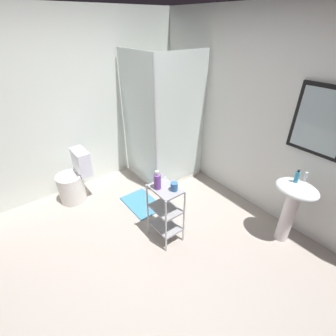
{
  "coord_description": "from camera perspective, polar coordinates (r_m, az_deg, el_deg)",
  "views": [
    {
      "loc": [
        1.65,
        -0.88,
        2.3
      ],
      "look_at": [
        -0.23,
        0.56,
        0.86
      ],
      "focal_mm": 25.83,
      "sensor_mm": 36.0,
      "label": 1
    }
  ],
  "objects": [
    {
      "name": "rinse_cup",
      "position": [
        2.59,
        1.46,
        -4.42
      ],
      "size": [
        0.08,
        0.08,
        0.09
      ],
      "primitive_type": "cylinder",
      "color": "#3870B2",
      "rests_on": "storage_cart"
    },
    {
      "name": "ground_plane",
      "position": [
        2.97,
        -6.32,
        -19.96
      ],
      "size": [
        4.2,
        4.2,
        0.02
      ],
      "primitive_type": "cube",
      "color": "#A89C93"
    },
    {
      "name": "bath_mat",
      "position": [
        3.61,
        -6.24,
        -8.27
      ],
      "size": [
        0.6,
        0.4,
        0.02
      ],
      "primitive_type": "cube",
      "color": "teal",
      "rests_on": "ground_plane"
    },
    {
      "name": "wall_back",
      "position": [
        3.35,
        20.78,
        11.1
      ],
      "size": [
        4.2,
        0.14,
        2.5
      ],
      "color": "white",
      "rests_on": "ground_plane"
    },
    {
      "name": "pedestal_sink",
      "position": [
        3.06,
        27.38,
        -6.92
      ],
      "size": [
        0.46,
        0.37,
        0.81
      ],
      "color": "white",
      "rests_on": "ground_plane"
    },
    {
      "name": "conditioner_bottle_purple",
      "position": [
        2.59,
        -2.53,
        -3.09
      ],
      "size": [
        0.08,
        0.08,
        0.22
      ],
      "color": "purple",
      "rests_on": "storage_cart"
    },
    {
      "name": "shower_stall",
      "position": [
        3.98,
        -1.42,
        3.83
      ],
      "size": [
        0.92,
        0.92,
        2.0
      ],
      "color": "white",
      "rests_on": "ground_plane"
    },
    {
      "name": "storage_cart",
      "position": [
        2.84,
        -0.59,
        -9.76
      ],
      "size": [
        0.38,
        0.28,
        0.74
      ],
      "color": "silver",
      "rests_on": "ground_plane"
    },
    {
      "name": "toilet",
      "position": [
        3.77,
        -21.28,
        -2.87
      ],
      "size": [
        0.37,
        0.49,
        0.76
      ],
      "color": "white",
      "rests_on": "ground_plane"
    },
    {
      "name": "wall_left",
      "position": [
        3.76,
        -23.01,
        12.69
      ],
      "size": [
        0.1,
        4.2,
        2.5
      ],
      "primitive_type": "cube",
      "color": "white",
      "rests_on": "ground_plane"
    },
    {
      "name": "hand_soap_bottle",
      "position": [
        2.93,
        28.14,
        -1.83
      ],
      "size": [
        0.05,
        0.05,
        0.15
      ],
      "color": "#389ED1",
      "rests_on": "pedestal_sink"
    },
    {
      "name": "sink_faucet",
      "position": [
        3.02,
        29.72,
        -1.74
      ],
      "size": [
        0.03,
        0.03,
        0.1
      ],
      "primitive_type": "cylinder",
      "color": "silver",
      "rests_on": "pedestal_sink"
    }
  ]
}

